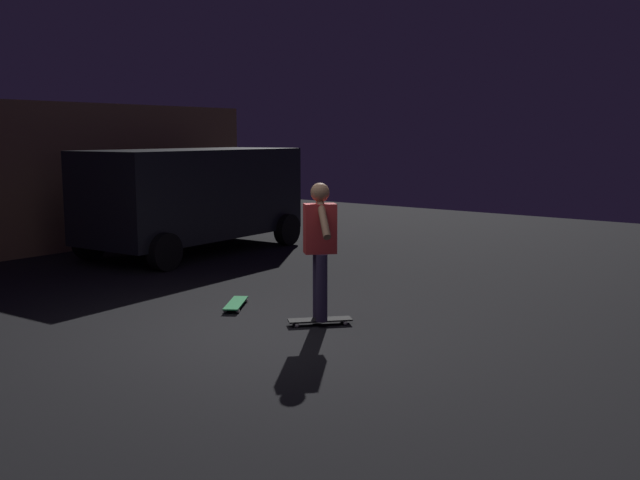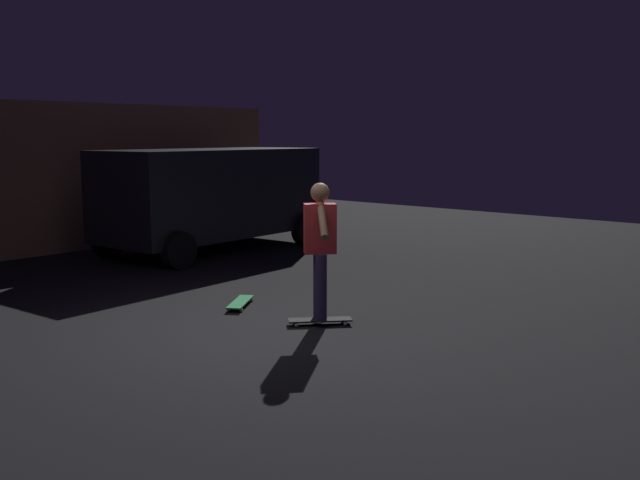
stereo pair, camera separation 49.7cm
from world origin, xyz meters
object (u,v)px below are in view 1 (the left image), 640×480
object	(u,v)px
parked_van	(194,194)
skateboard_spare	(236,303)
skater	(320,241)
skateboard_ridden	(320,320)

from	to	relation	value
parked_van	skateboard_spare	xyz separation A→B (m)	(-2.81, -3.93, -1.11)
parked_van	skater	size ratio (longest dim) A/B	2.83
skateboard_ridden	skateboard_spare	size ratio (longest dim) A/B	0.94
skateboard_spare	skater	world-z (taller)	skater
parked_van	skater	world-z (taller)	parked_van
skateboard_ridden	skater	bearing A→B (deg)	0.00
parked_van	skateboard_spare	bearing A→B (deg)	-125.61
skateboard_ridden	skater	size ratio (longest dim) A/B	0.43
parked_van	skater	xyz separation A→B (m)	(-2.80, -5.36, -0.12)
parked_van	skateboard_ridden	size ratio (longest dim) A/B	6.60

